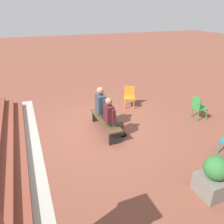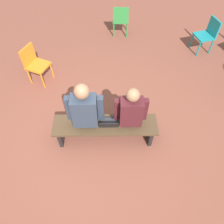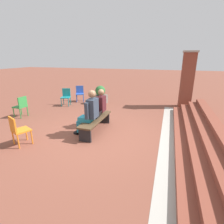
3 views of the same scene
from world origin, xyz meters
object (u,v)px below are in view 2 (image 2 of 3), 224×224
person_student (130,111)px  plastic_chair_near_bench_right (208,33)px  laptop (109,123)px  plastic_chair_far_left (34,63)px  bench (105,127)px  plastic_chair_far_right (121,19)px  person_adult (86,110)px

person_student → plastic_chair_near_bench_right: 3.38m
laptop → plastic_chair_far_left: (1.61, -1.64, -0.02)m
bench → plastic_chair_far_right: (-0.40, -3.43, 0.13)m
person_student → plastic_chair_far_right: person_student is taller
person_student → plastic_chair_near_bench_right: person_student is taller
bench → plastic_chair_far_left: (1.54, -1.62, 0.13)m
plastic_chair_far_right → plastic_chair_far_left: size_ratio=1.00×
laptop → plastic_chair_far_left: 2.30m
plastic_chair_far_right → bench: bearing=83.4°
plastic_chair_far_left → plastic_chair_near_bench_right: bearing=-165.2°
plastic_chair_far_right → plastic_chair_near_bench_right: bearing=161.1°
person_student → person_adult: (0.73, -0.01, 0.04)m
person_student → plastic_chair_far_right: bearing=-89.6°
person_adult → plastic_chair_near_bench_right: size_ratio=1.70×
plastic_chair_far_left → person_student: bearing=141.5°
plastic_chair_near_bench_right → person_student: bearing=51.3°
laptop → plastic_chair_far_right: (-0.33, -3.44, -0.02)m
laptop → plastic_chair_far_left: bearing=-45.5°
person_adult → plastic_chair_far_right: (-0.71, -3.36, -0.27)m
person_adult → laptop: 0.46m
person_adult → plastic_chair_near_bench_right: person_adult is taller
bench → plastic_chair_far_left: bearing=-46.5°
laptop → plastic_chair_far_left: plastic_chair_far_left is taller
bench → laptop: size_ratio=5.62×
plastic_chair_near_bench_right → person_adult: bearing=42.8°
laptop → plastic_chair_near_bench_right: bearing=-132.3°
laptop → plastic_chair_far_right: size_ratio=0.38×
person_adult → plastic_chair_far_left: size_ratio=1.70×
person_student → plastic_chair_near_bench_right: (-2.11, -2.63, -0.23)m
bench → plastic_chair_far_right: plastic_chair_far_right is taller
plastic_chair_far_right → plastic_chair_near_bench_right: 2.25m
person_student → plastic_chair_far_right: (0.02, -3.36, -0.23)m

